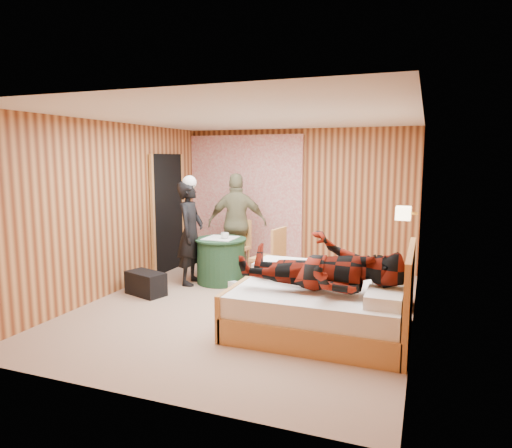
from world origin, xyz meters
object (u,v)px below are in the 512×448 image
at_px(wall_lamp, 404,213).
at_px(nightstand, 398,288).
at_px(bed, 323,306).
at_px(chair_far, 237,242).
at_px(man_at_table, 237,224).
at_px(chair_near, 272,253).
at_px(duffel_bag, 146,283).
at_px(round_table, 221,260).
at_px(man_on_bed, 321,255).
at_px(woman_standing, 190,233).

distance_m(wall_lamp, nightstand, 1.07).
relative_size(bed, chair_far, 2.11).
xyz_separation_m(wall_lamp, man_at_table, (-2.77, 1.22, -0.44)).
xyz_separation_m(wall_lamp, chair_near, (-1.89, 0.49, -0.75)).
distance_m(wall_lamp, duffel_bag, 3.72).
xyz_separation_m(round_table, chair_near, (0.88, -0.05, 0.18)).
distance_m(chair_near, duffel_bag, 1.92).
bearing_deg(duffel_bag, chair_far, 83.33).
distance_m(nightstand, man_on_bed, 1.75).
bearing_deg(round_table, man_at_table, 90.00).
distance_m(duffel_bag, man_on_bed, 2.94).
bearing_deg(bed, wall_lamp, 49.90).
xyz_separation_m(bed, duffel_bag, (-2.72, 0.48, -0.13)).
bearing_deg(chair_near, bed, 47.77).
distance_m(bed, duffel_bag, 2.77).
bearing_deg(chair_far, chair_near, -29.46).
relative_size(chair_near, duffel_bag, 1.58).
relative_size(wall_lamp, man_on_bed, 0.15).
bearing_deg(man_on_bed, duffel_bag, 165.48).
distance_m(woman_standing, man_at_table, 1.00).
xyz_separation_m(nightstand, woman_standing, (-3.14, 0.04, 0.55)).
bearing_deg(round_table, wall_lamp, -10.87).
distance_m(round_table, woman_standing, 0.65).
distance_m(duffel_bag, man_at_table, 1.96).
distance_m(bed, chair_near, 1.82).
height_order(round_table, man_on_bed, man_on_bed).
bearing_deg(chair_far, bed, -38.09).
distance_m(round_table, man_at_table, 0.85).
distance_m(bed, chair_far, 2.91).
relative_size(bed, woman_standing, 1.20).
distance_m(wall_lamp, woman_standing, 3.24).
relative_size(nightstand, round_table, 0.64).
height_order(round_table, duffel_bag, round_table).
xyz_separation_m(bed, nightstand, (0.75, 1.21, -0.04)).
xyz_separation_m(nightstand, chair_near, (-1.84, 0.22, 0.29)).
xyz_separation_m(wall_lamp, duffel_bag, (-3.52, -0.46, -1.13)).
bearing_deg(wall_lamp, chair_near, 165.52).
relative_size(round_table, man_on_bed, 0.46).
bearing_deg(bed, chair_far, 132.66).
xyz_separation_m(chair_far, chair_near, (0.87, -0.70, 0.01)).
bearing_deg(round_table, duffel_bag, -126.83).
height_order(wall_lamp, woman_standing, woman_standing).
distance_m(wall_lamp, chair_near, 2.09).
xyz_separation_m(woman_standing, man_on_bed, (2.41, -1.48, 0.13)).
distance_m(nightstand, round_table, 2.74).
distance_m(round_table, man_on_bed, 2.69).
relative_size(man_at_table, man_on_bed, 0.97).
bearing_deg(man_on_bed, round_table, 139.55).
distance_m(nightstand, man_at_table, 2.95).
xyz_separation_m(nightstand, duffel_bag, (-3.47, -0.73, -0.09)).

